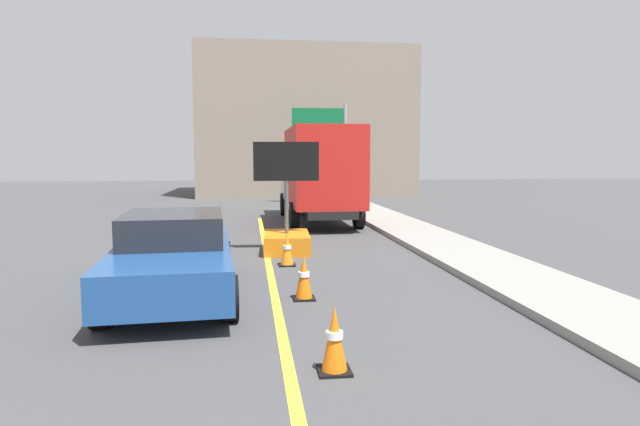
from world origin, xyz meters
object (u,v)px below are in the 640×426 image
object	(u,v)px
arrow_board_trailer	(287,232)
box_truck	(319,172)
traffic_cone_mid_lane	(334,340)
traffic_cone_curbside	(287,250)
highway_guide_sign	(330,136)
pickup_car	(174,255)
traffic_cone_far_lane	(304,277)

from	to	relation	value
arrow_board_trailer	box_truck	bearing A→B (deg)	75.27
arrow_board_trailer	traffic_cone_mid_lane	xyz separation A→B (m)	(-0.02, -7.77, -0.12)
box_truck	arrow_board_trailer	bearing A→B (deg)	-104.73
traffic_cone_mid_lane	traffic_cone_curbside	bearing A→B (deg)	90.90
highway_guide_sign	traffic_cone_curbside	world-z (taller)	highway_guide_sign
arrow_board_trailer	box_truck	size ratio (longest dim) A/B	0.38
box_truck	pickup_car	bearing A→B (deg)	-110.37
traffic_cone_far_lane	traffic_cone_curbside	xyz separation A→B (m)	(-0.08, 2.85, -0.01)
arrow_board_trailer	box_truck	distance (m)	6.33
traffic_cone_curbside	highway_guide_sign	bearing A→B (deg)	78.33
arrow_board_trailer	box_truck	world-z (taller)	box_truck
pickup_car	traffic_cone_far_lane	xyz separation A→B (m)	(2.14, -0.54, -0.33)
traffic_cone_mid_lane	traffic_cone_far_lane	world-z (taller)	traffic_cone_far_lane
pickup_car	traffic_cone_far_lane	size ratio (longest dim) A/B	6.76
box_truck	traffic_cone_curbside	xyz separation A→B (m)	(-1.69, -7.80, -1.45)
arrow_board_trailer	traffic_cone_far_lane	world-z (taller)	arrow_board_trailer
traffic_cone_mid_lane	pickup_car	bearing A→B (deg)	120.62
traffic_cone_far_lane	arrow_board_trailer	bearing A→B (deg)	89.49
arrow_board_trailer	traffic_cone_far_lane	bearing A→B (deg)	-90.51
box_truck	traffic_cone_far_lane	size ratio (longest dim) A/B	9.64
box_truck	pickup_car	size ratio (longest dim) A/B	1.43
pickup_car	traffic_cone_far_lane	distance (m)	2.23
pickup_car	highway_guide_sign	size ratio (longest dim) A/B	1.00
pickup_car	traffic_cone_far_lane	world-z (taller)	pickup_car
box_truck	traffic_cone_far_lane	distance (m)	10.87
traffic_cone_mid_lane	highway_guide_sign	bearing A→B (deg)	81.68
arrow_board_trailer	pickup_car	size ratio (longest dim) A/B	0.54
box_truck	traffic_cone_mid_lane	world-z (taller)	box_truck
pickup_car	box_truck	bearing A→B (deg)	69.63
highway_guide_sign	traffic_cone_mid_lane	xyz separation A→B (m)	(-3.20, -21.92, -3.06)
arrow_board_trailer	traffic_cone_curbside	size ratio (longest dim) A/B	3.80
traffic_cone_mid_lane	traffic_cone_far_lane	size ratio (longest dim) A/B	0.99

